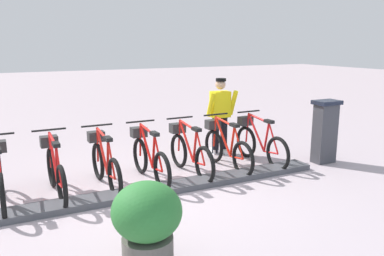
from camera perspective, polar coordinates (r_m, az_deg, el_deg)
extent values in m
plane|color=#AF9EA4|center=(6.56, -5.82, -9.36)|extent=(60.00, 60.00, 0.00)
cube|color=#47474C|center=(6.54, -5.83, -8.96)|extent=(0.44, 6.34, 0.10)
cube|color=#38383D|center=(8.45, 18.57, -0.78)|extent=(0.28, 0.44, 1.20)
cube|color=#194C8C|center=(8.48, 18.02, 1.73)|extent=(0.03, 0.30, 0.40)
cube|color=black|center=(8.33, 18.87, 3.51)|extent=(0.36, 0.52, 0.08)
torus|color=black|center=(7.71, 12.27, -3.66)|extent=(0.67, 0.08, 0.67)
torus|color=black|center=(8.51, 7.79, -1.98)|extent=(0.67, 0.08, 0.67)
cylinder|color=red|center=(8.18, 9.22, -0.60)|extent=(0.60, 0.05, 0.70)
cylinder|color=red|center=(7.92, 10.68, -1.33)|extent=(0.16, 0.05, 0.61)
cylinder|color=red|center=(8.07, 9.55, 1.40)|extent=(0.69, 0.05, 0.11)
cylinder|color=red|center=(7.87, 11.28, -3.48)|extent=(0.43, 0.04, 0.09)
cylinder|color=red|center=(7.75, 11.64, -1.45)|extent=(0.33, 0.04, 0.56)
cylinder|color=red|center=(8.42, 7.97, 0.00)|extent=(0.10, 0.04, 0.62)
cube|color=black|center=(7.81, 11.04, 0.94)|extent=(0.22, 0.10, 0.06)
cylinder|color=black|center=(8.33, 8.16, 2.37)|extent=(0.04, 0.54, 0.03)
cube|color=#2D2D2D|center=(8.46, 7.69, 1.02)|extent=(0.20, 0.28, 0.18)
torus|color=black|center=(7.25, 7.37, -4.48)|extent=(0.67, 0.08, 0.67)
torus|color=black|center=(8.10, 3.16, -2.61)|extent=(0.67, 0.08, 0.67)
cylinder|color=red|center=(7.75, 4.47, -1.18)|extent=(0.60, 0.05, 0.70)
cylinder|color=red|center=(7.48, 5.84, -1.98)|extent=(0.16, 0.05, 0.61)
cylinder|color=red|center=(7.64, 4.74, 0.92)|extent=(0.69, 0.05, 0.11)
cylinder|color=red|center=(7.43, 6.43, -4.27)|extent=(0.43, 0.04, 0.09)
cylinder|color=red|center=(7.30, 6.75, -2.13)|extent=(0.33, 0.04, 0.56)
cylinder|color=red|center=(8.01, 3.30, -0.53)|extent=(0.10, 0.04, 0.62)
cube|color=black|center=(7.36, 6.15, 0.41)|extent=(0.22, 0.10, 0.06)
cylinder|color=black|center=(7.91, 3.44, 1.95)|extent=(0.04, 0.54, 0.03)
cube|color=#2D2D2D|center=(8.04, 3.02, 0.53)|extent=(0.20, 0.28, 0.18)
torus|color=black|center=(6.86, 1.84, -5.36)|extent=(0.67, 0.08, 0.67)
torus|color=black|center=(7.75, -1.93, -3.28)|extent=(0.67, 0.08, 0.67)
cylinder|color=red|center=(7.38, -0.81, -1.82)|extent=(0.60, 0.05, 0.70)
cylinder|color=red|center=(7.10, 0.43, -2.69)|extent=(0.16, 0.05, 0.61)
cylinder|color=red|center=(7.26, -0.60, 0.37)|extent=(0.69, 0.05, 0.11)
cylinder|color=red|center=(7.04, 1.00, -5.12)|extent=(0.43, 0.04, 0.09)
cylinder|color=red|center=(6.91, 1.25, -2.87)|extent=(0.33, 0.04, 0.56)
cylinder|color=red|center=(7.65, -1.85, -1.12)|extent=(0.10, 0.04, 0.62)
cube|color=black|center=(6.97, 0.66, -0.18)|extent=(0.22, 0.10, 0.06)
cylinder|color=black|center=(7.55, -1.77, 1.48)|extent=(0.04, 0.54, 0.03)
cube|color=#2D2D2D|center=(7.69, -2.11, 0.00)|extent=(0.20, 0.28, 0.18)
torus|color=black|center=(6.53, -4.30, -6.29)|extent=(0.67, 0.08, 0.67)
torus|color=black|center=(7.47, -7.46, -3.98)|extent=(0.67, 0.08, 0.67)
cylinder|color=red|center=(7.09, -6.58, -2.50)|extent=(0.60, 0.05, 0.70)
cylinder|color=red|center=(6.79, -5.54, -3.45)|extent=(0.16, 0.05, 0.61)
cylinder|color=red|center=(6.96, -6.46, -0.23)|extent=(0.69, 0.05, 0.11)
cylinder|color=red|center=(6.73, -5.01, -6.00)|extent=(0.43, 0.04, 0.09)
cylinder|color=red|center=(6.59, -4.86, -3.66)|extent=(0.33, 0.04, 0.56)
cylinder|color=red|center=(7.36, -7.45, -1.74)|extent=(0.10, 0.04, 0.62)
cube|color=black|center=(6.65, -5.41, -0.83)|extent=(0.22, 0.10, 0.06)
cylinder|color=black|center=(7.26, -7.45, 0.95)|extent=(0.04, 0.54, 0.03)
cube|color=#2D2D2D|center=(7.41, -7.69, -0.58)|extent=(0.20, 0.28, 0.18)
torus|color=black|center=(6.30, -11.03, -7.22)|extent=(0.67, 0.08, 0.67)
torus|color=black|center=(7.26, -13.38, -4.69)|extent=(0.67, 0.08, 0.67)
cylinder|color=red|center=(6.87, -12.80, -3.21)|extent=(0.60, 0.05, 0.70)
cylinder|color=red|center=(6.56, -12.02, -4.22)|extent=(0.16, 0.05, 0.61)
cylinder|color=red|center=(6.74, -12.79, -0.87)|extent=(0.69, 0.05, 0.11)
cylinder|color=red|center=(6.50, -11.55, -6.87)|extent=(0.43, 0.04, 0.09)
cylinder|color=red|center=(6.35, -11.52, -4.48)|extent=(0.33, 0.04, 0.56)
cylinder|color=red|center=(7.15, -13.44, -2.39)|extent=(0.10, 0.04, 0.62)
cube|color=black|center=(6.42, -12.01, -1.53)|extent=(0.22, 0.10, 0.06)
cylinder|color=black|center=(7.05, -13.53, 0.37)|extent=(0.04, 0.54, 0.03)
cube|color=#2D2D2D|center=(7.20, -13.65, -1.19)|extent=(0.20, 0.28, 0.18)
torus|color=black|center=(6.15, -18.21, -8.09)|extent=(0.67, 0.08, 0.67)
torus|color=black|center=(7.14, -19.59, -5.37)|extent=(0.67, 0.08, 0.67)
cylinder|color=red|center=(6.73, -19.35, -3.91)|extent=(0.60, 0.05, 0.70)
cylinder|color=red|center=(6.42, -18.88, -4.98)|extent=(0.16, 0.05, 0.61)
cylinder|color=red|center=(6.60, -19.45, -1.54)|extent=(0.69, 0.05, 0.11)
cylinder|color=red|center=(6.36, -18.50, -7.71)|extent=(0.43, 0.04, 0.09)
cylinder|color=red|center=(6.21, -18.60, -5.27)|extent=(0.33, 0.04, 0.56)
cylinder|color=red|center=(7.03, -19.73, -3.05)|extent=(0.10, 0.04, 0.62)
cube|color=black|center=(6.27, -19.01, -2.25)|extent=(0.22, 0.10, 0.06)
cylinder|color=black|center=(6.92, -19.91, -0.25)|extent=(0.04, 0.54, 0.03)
cube|color=#2D2D2D|center=(7.07, -19.90, -1.82)|extent=(0.20, 0.28, 0.18)
torus|color=black|center=(6.10, -25.64, -8.86)|extent=(0.67, 0.08, 0.67)
torus|color=black|center=(7.10, -25.95, -6.01)|extent=(0.67, 0.08, 0.67)
cylinder|color=red|center=(6.37, -25.96, -5.69)|extent=(0.16, 0.05, 0.61)
cylinder|color=red|center=(6.31, -25.69, -8.45)|extent=(0.43, 0.04, 0.09)
cylinder|color=red|center=(6.16, -25.92, -6.01)|extent=(0.33, 0.04, 0.56)
cube|color=white|center=(8.80, 4.79, -3.36)|extent=(0.27, 0.14, 0.10)
cube|color=white|center=(8.82, 3.16, -3.30)|extent=(0.27, 0.14, 0.10)
cylinder|color=black|center=(8.76, 4.61, -0.87)|extent=(0.15, 0.15, 0.82)
cylinder|color=black|center=(8.68, 3.41, -0.98)|extent=(0.15, 0.15, 0.82)
cube|color=yellow|center=(8.59, 4.08, 3.43)|extent=(0.30, 0.42, 0.56)
cylinder|color=yellow|center=(8.61, 5.93, 3.61)|extent=(0.34, 0.13, 0.57)
cylinder|color=yellow|center=(8.39, 2.75, 3.44)|extent=(0.34, 0.13, 0.57)
sphere|color=tan|center=(8.53, 4.12, 6.29)|extent=(0.22, 0.22, 0.22)
cylinder|color=black|center=(8.51, 4.19, 6.95)|extent=(0.22, 0.22, 0.06)
cylinder|color=#59544C|center=(4.53, -6.37, -17.32)|extent=(0.56, 0.56, 0.35)
ellipsoid|color=#2A702F|center=(4.32, -6.52, -11.83)|extent=(0.76, 0.76, 0.64)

